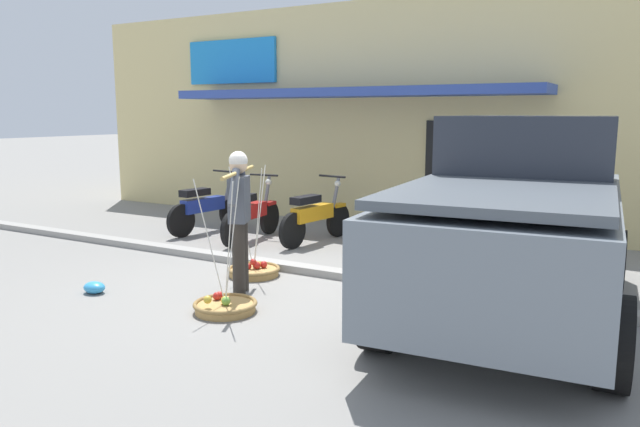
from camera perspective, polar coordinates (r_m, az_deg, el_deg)
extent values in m
plane|color=gray|center=(7.67, -4.19, -6.73)|extent=(90.00, 90.00, 0.00)
cube|color=gray|center=(8.23, -1.48, -5.24)|extent=(20.00, 0.24, 0.10)
cylinder|color=#2D2823|center=(7.24, -7.65, -4.26)|extent=(0.15, 0.15, 0.86)
cylinder|color=#2D2823|center=(7.41, -7.33, -3.94)|extent=(0.15, 0.15, 0.86)
cube|color=#474C56|center=(7.19, -7.61, 1.33)|extent=(0.32, 0.39, 0.54)
sphere|color=#E0B78E|center=(7.15, -7.68, 4.55)|extent=(0.21, 0.21, 0.21)
sphere|color=silver|center=(7.14, -7.68, 4.95)|extent=(0.22, 0.22, 0.22)
cylinder|color=#474C56|center=(6.94, -8.09, 2.45)|extent=(0.22, 0.35, 0.43)
cylinder|color=#474C56|center=(7.40, -7.21, 2.90)|extent=(0.22, 0.35, 0.43)
cylinder|color=tan|center=(7.15, -7.66, 3.87)|extent=(0.65, 1.39, 0.04)
cylinder|color=#B2894C|center=(6.73, -8.88, -8.76)|extent=(0.65, 0.65, 0.09)
torus|color=olive|center=(6.71, -8.89, -8.36)|extent=(0.70, 0.70, 0.05)
sphere|color=red|center=(6.90, -9.40, -7.57)|extent=(0.08, 0.08, 0.08)
sphere|color=#B1201C|center=(6.85, -9.66, -7.65)|extent=(0.09, 0.09, 0.09)
sphere|color=#6BA63F|center=(6.65, -8.82, -8.14)|extent=(0.10, 0.10, 0.10)
sphere|color=yellow|center=(6.70, -8.94, -8.04)|extent=(0.09, 0.09, 0.09)
sphere|color=gold|center=(6.57, -10.51, -7.96)|extent=(0.09, 0.09, 0.09)
cylinder|color=silver|center=(6.65, -8.24, -2.48)|extent=(0.01, 0.31, 1.36)
cylinder|color=silver|center=(6.56, -10.34, -2.70)|extent=(0.27, 0.16, 1.36)
cylinder|color=silver|center=(6.40, -8.55, -2.96)|extent=(0.27, 0.16, 1.36)
cylinder|color=#B2894C|center=(8.13, -6.22, -5.52)|extent=(0.65, 0.65, 0.09)
torus|color=olive|center=(8.11, -6.23, -5.17)|extent=(0.70, 0.70, 0.05)
sphere|color=#B0201B|center=(8.11, -6.72, -4.95)|extent=(0.08, 0.08, 0.08)
sphere|color=gold|center=(8.14, -5.88, -4.82)|extent=(0.09, 0.09, 0.09)
sphere|color=red|center=(8.14, -5.31, -4.79)|extent=(0.10, 0.10, 0.10)
sphere|color=#B4211C|center=(8.10, -5.95, -4.87)|extent=(0.10, 0.10, 0.10)
sphere|color=red|center=(8.09, -6.28, -4.55)|extent=(0.09, 0.09, 0.09)
cylinder|color=silver|center=(8.09, -5.70, -0.31)|extent=(0.01, 0.31, 1.36)
cylinder|color=silver|center=(7.99, -7.38, -0.47)|extent=(0.27, 0.16, 1.36)
cylinder|color=silver|center=(7.84, -5.87, -0.63)|extent=(0.27, 0.16, 1.36)
cylinder|color=black|center=(11.60, -8.30, 0.18)|extent=(0.15, 0.59, 0.58)
cylinder|color=black|center=(10.76, -12.92, -0.68)|extent=(0.15, 0.59, 0.58)
cube|color=navy|center=(11.56, -8.33, 1.46)|extent=(0.17, 0.29, 0.06)
cube|color=navy|center=(11.07, -10.93, 0.82)|extent=(0.30, 0.92, 0.24)
cube|color=black|center=(10.92, -11.66, 1.95)|extent=(0.28, 0.58, 0.12)
cylinder|color=slate|center=(11.47, -8.69, 2.04)|extent=(0.09, 0.30, 0.76)
cylinder|color=black|center=(11.37, -9.03, 3.94)|extent=(0.54, 0.10, 0.04)
sphere|color=silver|center=(11.50, -8.44, 3.32)|extent=(0.11, 0.11, 0.11)
cylinder|color=black|center=(10.85, -4.76, -0.39)|extent=(0.14, 0.59, 0.58)
cylinder|color=black|center=(9.80, -8.25, -1.52)|extent=(0.14, 0.59, 0.58)
cube|color=red|center=(10.80, -4.78, 0.97)|extent=(0.17, 0.29, 0.06)
cube|color=red|center=(10.19, -6.73, 0.20)|extent=(0.29, 0.92, 0.24)
cube|color=black|center=(10.01, -7.28, 1.41)|extent=(0.27, 0.58, 0.12)
cylinder|color=slate|center=(10.70, -5.05, 1.58)|extent=(0.09, 0.30, 0.76)
cylinder|color=black|center=(10.58, -5.29, 3.62)|extent=(0.54, 0.09, 0.04)
sphere|color=silver|center=(10.74, -4.86, 2.96)|extent=(0.11, 0.11, 0.11)
cylinder|color=black|center=(10.57, 1.71, -0.62)|extent=(0.16, 0.59, 0.58)
cylinder|color=black|center=(9.61, -2.60, -1.64)|extent=(0.16, 0.59, 0.58)
cube|color=orange|center=(10.53, 1.71, 0.78)|extent=(0.18, 0.30, 0.06)
cube|color=orange|center=(9.97, -0.70, 0.05)|extent=(0.32, 0.92, 0.24)
cube|color=black|center=(9.79, -1.35, 1.30)|extent=(0.29, 0.58, 0.12)
cylinder|color=slate|center=(10.43, 1.40, 1.42)|extent=(0.10, 0.30, 0.76)
cylinder|color=black|center=(10.32, 1.14, 3.51)|extent=(0.54, 0.11, 0.04)
sphere|color=silver|center=(10.46, 1.66, 2.82)|extent=(0.11, 0.11, 0.11)
cube|color=slate|center=(6.62, 17.90, -2.10)|extent=(2.24, 4.83, 0.96)
cube|color=#282D38|center=(7.33, 19.10, 5.69)|extent=(1.88, 2.00, 0.76)
cube|color=#4A5259|center=(5.50, 16.73, 1.80)|extent=(1.97, 2.48, 0.08)
cylinder|color=black|center=(8.29, 12.56, -3.01)|extent=(0.31, 0.78, 0.76)
cylinder|color=black|center=(8.10, 25.80, -4.02)|extent=(0.31, 0.78, 0.76)
cylinder|color=black|center=(5.58, 5.75, -8.93)|extent=(0.31, 0.78, 0.76)
cylinder|color=black|center=(5.29, 25.87, -10.87)|extent=(0.31, 0.78, 0.76)
cube|color=silver|center=(9.01, 19.80, -1.58)|extent=(0.44, 0.05, 0.12)
cube|color=#DBC684|center=(14.02, 8.09, 9.19)|extent=(13.00, 5.00, 4.20)
cube|color=#334CA3|center=(11.29, 2.42, 11.28)|extent=(7.15, 1.00, 0.16)
cube|color=#1E84D1|center=(13.28, -8.28, 13.94)|extent=(2.20, 0.08, 0.90)
cube|color=black|center=(11.05, 12.56, 3.31)|extent=(1.10, 0.06, 2.00)
ellipsoid|color=#3393D1|center=(7.79, -20.43, -6.53)|extent=(0.28, 0.22, 0.14)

